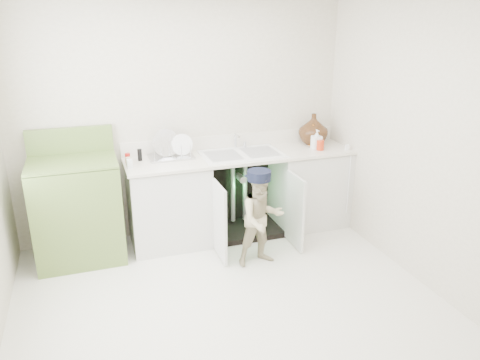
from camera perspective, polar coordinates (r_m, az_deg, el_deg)
name	(u,v)px	position (r m, az deg, el deg)	size (l,w,h in m)	color
ground	(227,299)	(4.12, -1.60, -14.32)	(3.50, 3.50, 0.00)	beige
room_shell	(225,159)	(3.57, -1.79, 2.54)	(6.00, 5.50, 1.26)	beige
counter_run	(244,191)	(5.09, 0.54, -1.34)	(2.44, 1.02, 1.24)	silver
avocado_stove	(78,209)	(4.79, -19.18, -3.33)	(0.81, 0.65, 1.26)	olive
repair_worker	(262,218)	(4.44, 2.65, -4.61)	(0.48, 0.57, 0.95)	#C8BE8F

